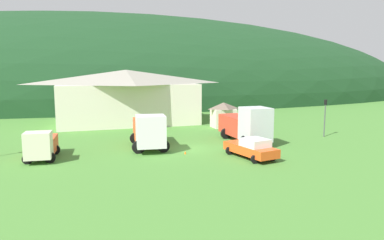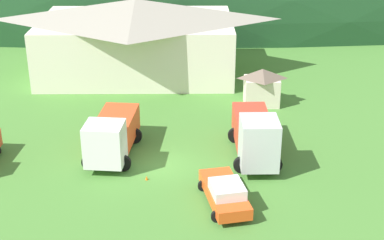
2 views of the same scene
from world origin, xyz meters
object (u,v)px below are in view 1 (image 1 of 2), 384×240
at_px(depot_building, 127,95).
at_px(tow_truck_silver, 246,125).
at_px(traffic_cone_near_pickup, 185,154).
at_px(light_truck_cream, 41,145).
at_px(traffic_light_east, 325,114).
at_px(play_shed_cream, 224,115).
at_px(service_pickup_orange, 251,148).
at_px(heavy_rig_white, 149,130).

bearing_deg(depot_building, tow_truck_silver, -62.34).
distance_m(depot_building, traffic_cone_near_pickup, 20.83).
xyz_separation_m(light_truck_cream, traffic_cone_near_pickup, (11.45, -1.68, -1.20)).
height_order(light_truck_cream, traffic_light_east, traffic_light_east).
distance_m(depot_building, light_truck_cream, 21.03).
height_order(play_shed_cream, traffic_cone_near_pickup, play_shed_cream).
height_order(play_shed_cream, tow_truck_silver, tow_truck_silver).
bearing_deg(depot_building, service_pickup_orange, -73.53).
bearing_deg(light_truck_cream, depot_building, 157.87).
bearing_deg(heavy_rig_white, tow_truck_silver, 93.09).
distance_m(traffic_light_east, traffic_cone_near_pickup, 16.98).
relative_size(play_shed_cream, light_truck_cream, 0.63).
relative_size(depot_building, traffic_cone_near_pickup, 33.28).
bearing_deg(service_pickup_orange, depot_building, -174.88).
relative_size(traffic_light_east, traffic_cone_near_pickup, 6.94).
bearing_deg(tow_truck_silver, play_shed_cream, 169.69).
distance_m(play_shed_cream, traffic_cone_near_pickup, 15.24).
bearing_deg(service_pickup_orange, traffic_cone_near_pickup, -133.27).
distance_m(play_shed_cream, tow_truck_silver, 9.78).
distance_m(depot_building, service_pickup_orange, 24.49).
height_order(depot_building, tow_truck_silver, depot_building).
xyz_separation_m(heavy_rig_white, service_pickup_orange, (7.23, -6.14, -0.82)).
bearing_deg(play_shed_cream, light_truck_cream, -151.96).
bearing_deg(play_shed_cream, traffic_cone_near_pickup, -125.03).
height_order(play_shed_cream, traffic_light_east, traffic_light_east).
height_order(service_pickup_orange, traffic_cone_near_pickup, service_pickup_orange).
bearing_deg(heavy_rig_white, depot_building, -175.50).
xyz_separation_m(depot_building, heavy_rig_white, (-0.33, -17.19, -2.02)).
bearing_deg(tow_truck_silver, traffic_cone_near_pickup, -69.28).
relative_size(heavy_rig_white, tow_truck_silver, 0.95).
bearing_deg(heavy_rig_white, service_pickup_orange, 55.28).
xyz_separation_m(light_truck_cream, service_pickup_orange, (16.18, -4.62, -0.37)).
relative_size(depot_building, play_shed_cream, 6.15).
height_order(light_truck_cream, tow_truck_silver, tow_truck_silver).
height_order(depot_building, traffic_light_east, depot_building).
bearing_deg(tow_truck_silver, light_truck_cream, -87.31).
bearing_deg(play_shed_cream, depot_building, 143.73).
xyz_separation_m(play_shed_cream, traffic_light_east, (7.79, -9.23, 0.86)).
height_order(light_truck_cream, traffic_cone_near_pickup, light_truck_cream).
bearing_deg(tow_truck_silver, depot_building, -153.02).
relative_size(light_truck_cream, heavy_rig_white, 0.70).
bearing_deg(light_truck_cream, play_shed_cream, 122.31).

